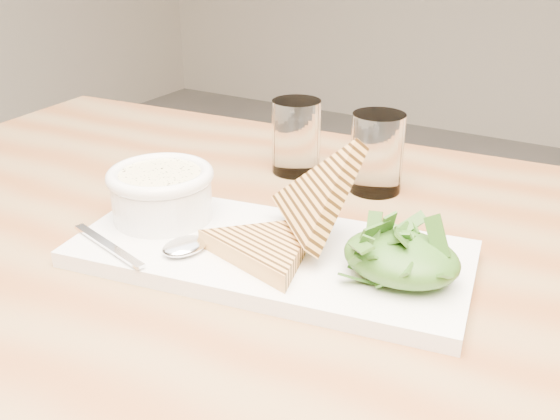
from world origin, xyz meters
The scene contains 14 objects.
table_top centered at (-0.07, 0.15, 0.72)m, with size 1.27×0.85×0.04m, color olive.
table_leg_bl centered at (-0.66, 0.53, 0.35)m, with size 0.06×0.06×0.70m, color olive.
platter centered at (-0.08, 0.16, 0.75)m, with size 0.40×0.18×0.02m, color white.
soup_bowl centered at (-0.21, 0.15, 0.78)m, with size 0.11×0.11×0.04m, color white.
soup centered at (-0.21, 0.15, 0.81)m, with size 0.09×0.09×0.01m, color #F2E7AA.
bowl_rim centered at (-0.21, 0.15, 0.81)m, with size 0.12×0.12×0.01m, color white.
sandwich_flat centered at (-0.07, 0.14, 0.77)m, with size 0.14×0.14×0.02m, color tan, non-canonical shape.
sandwich_lean centered at (-0.04, 0.19, 0.81)m, with size 0.14×0.14×0.08m, color tan, non-canonical shape.
salad_base centered at (0.06, 0.16, 0.78)m, with size 0.11×0.09×0.04m, color #143A10.
arugula_pile centered at (0.06, 0.16, 0.79)m, with size 0.11×0.10×0.05m, color #447225, non-canonical shape.
spoon_bowl centered at (-0.14, 0.10, 0.77)m, with size 0.04×0.05×0.01m, color silver.
spoon_handle centered at (-0.21, 0.07, 0.76)m, with size 0.12×0.01×0.00m, color silver.
glass_near centered at (-0.18, 0.39, 0.79)m, with size 0.07×0.07×0.10m, color white.
glass_far centered at (-0.06, 0.38, 0.79)m, with size 0.07×0.07×0.10m, color white.
Camera 1 is at (0.22, -0.32, 1.06)m, focal length 40.00 mm.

